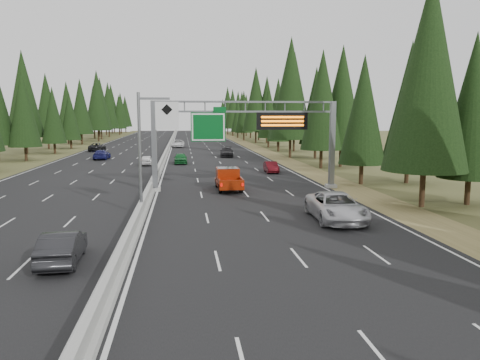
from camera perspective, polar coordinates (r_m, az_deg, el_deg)
The scene contains 19 objects.
road at distance 86.22m, azimuth -8.86°, elevation 3.35°, with size 32.00×260.00×0.08m, color black.
shoulder_right at distance 87.48m, azimuth 2.89°, elevation 3.49°, with size 3.60×260.00×0.06m, color olive.
shoulder_left at distance 88.60m, azimuth -20.46°, elevation 3.06°, with size 3.60×260.00×0.06m, color #424620.
median_barrier at distance 86.19m, azimuth -8.87°, elevation 3.60°, with size 0.70×260.00×0.85m.
sign_gantry at distance 41.30m, azimuth 1.56°, elevation 5.99°, with size 16.75×0.98×7.80m.
hov_sign_pole at distance 31.03m, azimuth -11.07°, elevation 4.26°, with size 2.80×0.50×8.00m.
tree_row_right at distance 76.55m, azimuth 7.74°, elevation 9.68°, with size 11.98×244.63×18.74m.
tree_row_left at distance 89.04m, azimuth -23.47°, elevation 8.74°, with size 12.21×240.49×18.79m.
silver_minivan at distance 29.86m, azimuth 11.64°, elevation -3.21°, with size 2.87×6.22×1.73m, color silver.
red_pickup at distance 41.75m, azimuth -1.46°, elevation 0.30°, with size 2.07×5.78×1.88m.
car_ahead_green at distance 64.90m, azimuth -7.25°, elevation 2.65°, with size 1.76×4.36×1.49m, color #166429.
car_ahead_dkred at distance 54.27m, azimuth 3.82°, elevation 1.58°, with size 1.34×3.85×1.27m, color #500B11.
car_ahead_dkgrey at distance 75.68m, azimuth -1.63°, elevation 3.43°, with size 2.08×5.13×1.49m, color black.
car_ahead_white at distance 99.73m, azimuth -7.56°, elevation 4.43°, with size 2.55×5.54×1.54m, color white.
car_ahead_far at distance 141.76m, azimuth -5.35°, elevation 5.41°, with size 1.66×4.12×1.40m, color black.
car_onc_near at distance 22.36m, azimuth -20.86°, elevation -7.62°, with size 1.55×4.43×1.46m, color black.
car_onc_blue at distance 73.98m, azimuth -16.51°, elevation 3.00°, with size 2.02×4.97×1.44m, color navy.
car_onc_white at distance 63.69m, azimuth -11.30°, elevation 2.39°, with size 1.57×3.90×1.33m, color white.
car_onc_far at distance 92.01m, azimuth -17.02°, elevation 3.89°, with size 2.58×5.59×1.55m, color black.
Camera 1 is at (2.75, -5.93, 6.55)m, focal length 35.00 mm.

